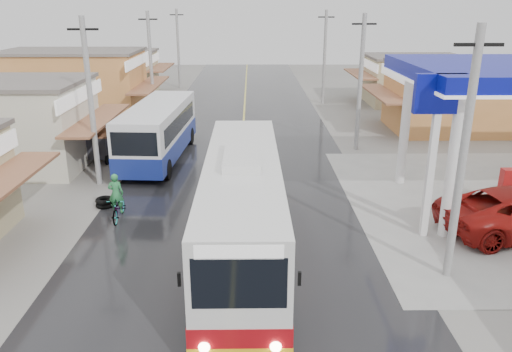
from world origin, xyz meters
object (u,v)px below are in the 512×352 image
object	(u,v)px
second_bus	(159,131)
tricycle_far	(99,140)
cyclist	(118,204)
coach_bus	(243,207)
tricycle_near	(101,145)
tyre_stack	(105,202)

from	to	relation	value
second_bus	tricycle_far	distance (m)	3.96
cyclist	coach_bus	bearing A→B (deg)	-32.38
cyclist	tricycle_near	bearing A→B (deg)	108.34
tricycle_near	tyre_stack	distance (m)	7.31
coach_bus	tricycle_far	bearing A→B (deg)	124.43
cyclist	tricycle_far	bearing A→B (deg)	108.44
coach_bus	second_bus	world-z (taller)	coach_bus
second_bus	tricycle_near	bearing A→B (deg)	-176.53
tricycle_near	tyre_stack	bearing A→B (deg)	-70.40
tricycle_near	tyre_stack	world-z (taller)	tricycle_near
coach_bus	tricycle_far	xyz separation A→B (m)	(-8.65, 12.52, -0.91)
cyclist	tricycle_far	world-z (taller)	cyclist
cyclist	tricycle_near	size ratio (longest dim) A/B	0.95
cyclist	tyre_stack	world-z (taller)	cyclist
second_bus	tricycle_near	world-z (taller)	second_bus
cyclist	tyre_stack	bearing A→B (deg)	123.48
cyclist	tyre_stack	size ratio (longest dim) A/B	2.56
second_bus	tyre_stack	xyz separation A→B (m)	(-1.24, -6.97, -1.49)
tricycle_far	second_bus	bearing A→B (deg)	6.38
coach_bus	second_bus	distance (m)	12.44
coach_bus	second_bus	xyz separation A→B (m)	(-4.92, 11.43, -0.14)
tricycle_far	coach_bus	bearing A→B (deg)	-32.68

